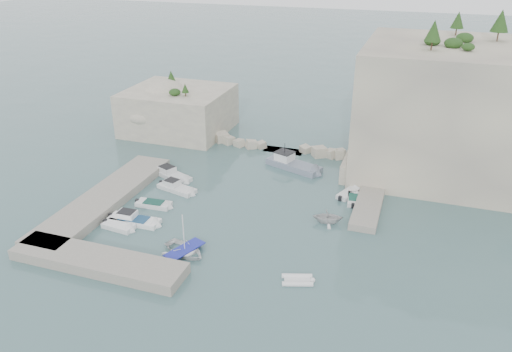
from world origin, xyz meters
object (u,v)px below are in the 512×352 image
(rowboat, at_px, (185,253))
(tender_east_c, at_px, (349,195))
(motorboat_a, at_px, (172,177))
(motorboat_c, at_px, (154,206))
(tender_east_a, at_px, (327,223))
(inflatable_dinghy, at_px, (297,282))
(tender_east_b, at_px, (353,201))
(motorboat_e, at_px, (119,228))
(tender_east_d, at_px, (356,182))
(work_boat, at_px, (294,168))
(motorboat_d, at_px, (135,223))
(motorboat_b, at_px, (177,190))

(rowboat, distance_m, tender_east_c, 22.84)
(motorboat_a, bearing_deg, motorboat_c, -53.65)
(motorboat_c, distance_m, rowboat, 11.14)
(motorboat_a, height_order, tender_east_c, motorboat_a)
(tender_east_a, bearing_deg, inflatable_dinghy, 165.86)
(tender_east_b, bearing_deg, inflatable_dinghy, 164.29)
(motorboat_e, bearing_deg, tender_east_a, 28.10)
(motorboat_a, relative_size, tender_east_d, 1.59)
(work_boat, bearing_deg, inflatable_dinghy, -54.23)
(motorboat_d, relative_size, tender_east_c, 1.49)
(tender_east_c, bearing_deg, work_boat, 78.44)
(work_boat, bearing_deg, tender_east_a, -40.41)
(tender_east_d, bearing_deg, motorboat_e, 153.84)
(motorboat_d, height_order, motorboat_e, motorboat_d)
(rowboat, relative_size, tender_east_d, 1.12)
(tender_east_a, xyz_separation_m, tender_east_b, (1.94, 6.02, 0.00))
(motorboat_c, xyz_separation_m, tender_east_a, (20.47, 2.91, 0.00))
(motorboat_a, bearing_deg, tender_east_b, 25.68)
(tender_east_a, distance_m, tender_east_b, 6.32)
(tender_east_c, bearing_deg, inflatable_dinghy, -163.38)
(motorboat_c, xyz_separation_m, tender_east_b, (22.41, 8.93, 0.00))
(inflatable_dinghy, height_order, tender_east_d, tender_east_d)
(tender_east_a, bearing_deg, tender_east_d, -18.77)
(rowboat, bearing_deg, tender_east_d, -10.68)
(motorboat_a, height_order, work_boat, work_boat)
(motorboat_a, relative_size, motorboat_e, 1.74)
(motorboat_b, bearing_deg, rowboat, -45.23)
(motorboat_d, height_order, work_boat, work_boat)
(motorboat_a, relative_size, motorboat_c, 1.50)
(motorboat_d, xyz_separation_m, tender_east_d, (22.10, 18.58, 0.00))
(motorboat_a, bearing_deg, motorboat_e, -63.58)
(motorboat_b, relative_size, rowboat, 1.18)
(rowboat, bearing_deg, work_boat, 9.49)
(tender_east_d, bearing_deg, inflatable_dinghy, -162.28)
(tender_east_b, bearing_deg, motorboat_b, 93.32)
(tender_east_b, xyz_separation_m, work_boat, (-9.40, 7.19, 0.00))
(motorboat_a, distance_m, motorboat_b, 4.23)
(tender_east_c, bearing_deg, motorboat_b, 127.12)
(inflatable_dinghy, distance_m, tender_east_c, 19.21)
(motorboat_c, relative_size, rowboat, 0.95)
(work_boat, bearing_deg, motorboat_d, -102.95)
(rowboat, bearing_deg, motorboat_c, 66.92)
(motorboat_c, bearing_deg, motorboat_b, 77.97)
(motorboat_c, relative_size, tender_east_d, 1.06)
(motorboat_a, height_order, tender_east_d, tender_east_d)
(motorboat_b, height_order, inflatable_dinghy, motorboat_b)
(motorboat_b, distance_m, tender_east_c, 21.74)
(motorboat_c, relative_size, tender_east_c, 1.06)
(tender_east_d, bearing_deg, motorboat_a, 127.67)
(rowboat, distance_m, tender_east_b, 22.13)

